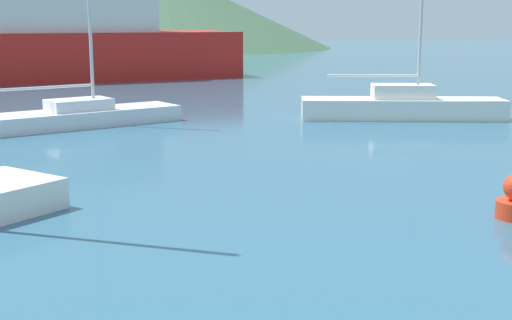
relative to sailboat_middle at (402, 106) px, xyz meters
The scene contains 3 objects.
sailboat_middle is the anchor object (origin of this frame).
sailboat_outer 12.37m from the sailboat_middle, 167.59° to the left, with size 7.70×3.79×9.45m.
hill_central 71.45m from the sailboat_middle, 83.23° to the left, with size 44.49×44.49×10.32m.
Camera 1 is at (-5.58, 1.46, 3.88)m, focal length 50.00 mm.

